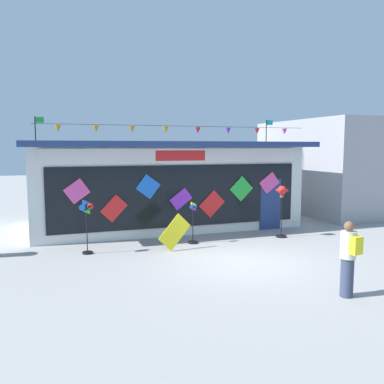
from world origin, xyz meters
name	(u,v)px	position (x,y,z in m)	size (l,w,h in m)	color
ground_plane	(241,261)	(0.00, 0.00, 0.00)	(80.00, 80.00, 0.00)	#9E9B99
kite_shop_building	(163,183)	(-0.62, 6.24, 1.75)	(10.78, 5.85, 4.49)	silver
wind_spinner_far_left	(87,215)	(-4.09, 2.29, 1.20)	(0.45, 0.32, 1.68)	black
wind_spinner_left	(193,222)	(-0.58, 2.49, 0.75)	(0.35, 0.35, 1.44)	black
wind_spinner_center_left	(282,199)	(2.77, 2.35, 1.39)	(0.38, 0.38, 1.88)	black
person_mid_plaza	(349,257)	(0.97, -3.28, 0.89)	(0.35, 0.47, 1.68)	#333D56
display_kite_on_ground	(175,232)	(-1.42, 1.87, 0.58)	(0.59, 0.03, 1.07)	yellow
neighbour_building	(339,166)	(9.03, 7.01, 2.28)	(5.60, 7.32, 4.56)	#99999E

